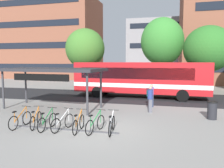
{
  "coord_description": "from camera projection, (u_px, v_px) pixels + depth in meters",
  "views": [
    {
      "loc": [
        3.36,
        -10.09,
        3.29
      ],
      "look_at": [
        -0.32,
        4.42,
        1.78
      ],
      "focal_mm": 36.02,
      "sensor_mm": 36.0,
      "label": 1
    }
  ],
  "objects": [
    {
      "name": "parked_bicycle_orange_4",
      "position": [
        79.0,
        124.0,
        10.49
      ],
      "size": [
        0.52,
        1.72,
        0.99
      ],
      "rotation": [
        0.0,
        0.0,
        1.66
      ],
      "color": "black",
      "rests_on": "ground"
    },
    {
      "name": "parked_bicycle_orange_0",
      "position": [
        20.0,
        120.0,
        11.19
      ],
      "size": [
        0.52,
        1.72,
        0.99
      ],
      "rotation": [
        0.0,
        0.0,
        1.54
      ],
      "color": "black",
      "rests_on": "ground"
    },
    {
      "name": "parked_bicycle_white_3",
      "position": [
        63.0,
        122.0,
        10.72
      ],
      "size": [
        0.55,
        1.7,
        0.99
      ],
      "rotation": [
        0.0,
        0.0,
        1.37
      ],
      "color": "black",
      "rests_on": "ground"
    },
    {
      "name": "street_tree_2",
      "position": [
        208.0,
        49.0,
        23.03
      ],
      "size": [
        4.94,
        4.94,
        6.95
      ],
      "color": "brown",
      "rests_on": "ground"
    },
    {
      "name": "trash_bin",
      "position": [
        212.0,
        110.0,
        12.77
      ],
      "size": [
        0.55,
        0.55,
        1.03
      ],
      "color": "#232328",
      "rests_on": "ground"
    },
    {
      "name": "commuter_teal_pack_0",
      "position": [
        150.0,
        97.0,
        14.49
      ],
      "size": [
        0.48,
        0.6,
        1.71
      ],
      "rotation": [
        0.0,
        0.0,
        5.08
      ],
      "color": "#565660",
      "rests_on": "ground"
    },
    {
      "name": "bus_lane_asphalt",
      "position": [
        131.0,
        97.0,
        20.78
      ],
      "size": [
        80.0,
        7.2,
        0.01
      ],
      "primitive_type": "cube",
      "color": "#232326",
      "rests_on": "ground"
    },
    {
      "name": "parked_bicycle_white_6",
      "position": [
        112.0,
        125.0,
        10.28
      ],
      "size": [
        0.52,
        1.72,
        0.99
      ],
      "rotation": [
        0.0,
        0.0,
        1.67
      ],
      "color": "black",
      "rests_on": "ground"
    },
    {
      "name": "bike_rack",
      "position": [
        64.0,
        128.0,
        10.81
      ],
      "size": [
        5.42,
        0.17,
        0.7
      ],
      "rotation": [
        0.0,
        0.0,
        0.02
      ],
      "color": "#47474C",
      "rests_on": "ground"
    },
    {
      "name": "transit_shelter",
      "position": [
        52.0,
        71.0,
        15.54
      ],
      "size": [
        7.35,
        3.6,
        2.82
      ],
      "rotation": [
        0.0,
        0.0,
        -0.06
      ],
      "color": "#38383D",
      "rests_on": "ground"
    },
    {
      "name": "commuter_maroon_pack_1",
      "position": [
        151.0,
        94.0,
        16.11
      ],
      "size": [
        0.59,
        0.58,
        1.66
      ],
      "rotation": [
        0.0,
        0.0,
        0.73
      ],
      "color": "#2D3851",
      "rests_on": "ground"
    },
    {
      "name": "parked_bicycle_orange_1",
      "position": [
        36.0,
        120.0,
        11.19
      ],
      "size": [
        0.62,
        1.68,
        0.99
      ],
      "rotation": [
        0.0,
        0.0,
        1.83
      ],
      "color": "black",
      "rests_on": "ground"
    },
    {
      "name": "parked_bicycle_green_5",
      "position": [
        95.0,
        124.0,
        10.42
      ],
      "size": [
        0.56,
        1.7,
        0.99
      ],
      "rotation": [
        0.0,
        0.0,
        1.36
      ],
      "color": "black",
      "rests_on": "ground"
    },
    {
      "name": "street_tree_3",
      "position": [
        85.0,
        49.0,
        26.03
      ],
      "size": [
        4.52,
        4.52,
        7.08
      ],
      "color": "brown",
      "rests_on": "ground"
    },
    {
      "name": "building_left_wing",
      "position": [
        52.0,
        40.0,
        45.3
      ],
      "size": [
        18.53,
        10.68,
        15.35
      ],
      "color": "brown",
      "rests_on": "ground"
    },
    {
      "name": "city_bus",
      "position": [
        141.0,
        78.0,
        20.38
      ],
      "size": [
        12.13,
        3.14,
        3.2
      ],
      "rotation": [
        0.0,
        0.0,
        -0.05
      ],
      "color": "red",
      "rests_on": "ground"
    },
    {
      "name": "parked_bicycle_green_2",
      "position": [
        47.0,
        122.0,
        10.85
      ],
      "size": [
        0.52,
        1.72,
        0.99
      ],
      "rotation": [
        0.0,
        0.0,
        1.56
      ],
      "color": "black",
      "rests_on": "ground"
    },
    {
      "name": "street_tree_0",
      "position": [
        162.0,
        42.0,
        26.98
      ],
      "size": [
        5.11,
        5.11,
        8.52
      ],
      "color": "brown",
      "rests_on": "ground"
    },
    {
      "name": "building_centre_block",
      "position": [
        161.0,
        49.0,
        52.43
      ],
      "size": [
        14.68,
        12.19,
        12.37
      ],
      "color": "gray",
      "rests_on": "ground"
    },
    {
      "name": "ground",
      "position": [
        96.0,
        129.0,
        10.88
      ],
      "size": [
        200.0,
        200.0,
        0.0
      ],
      "primitive_type": "plane",
      "color": "gray"
    }
  ]
}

